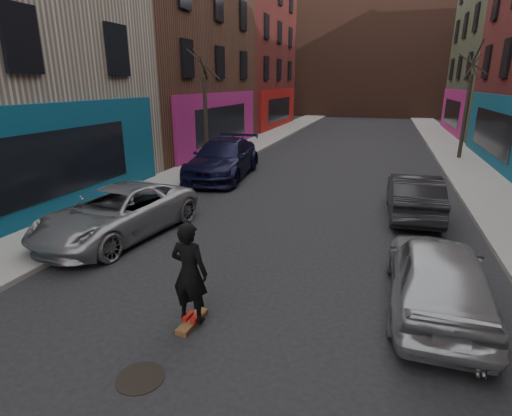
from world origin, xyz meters
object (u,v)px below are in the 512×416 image
Objects in this scene: skateboarder at (189,273)px; manhole at (140,378)px; parked_left_far at (118,213)px; parked_left_end at (223,159)px; tree_left_far at (205,98)px; parked_right_far at (437,275)px; parked_right_end at (413,195)px; skateboard at (192,322)px; tree_right_far at (469,93)px.

manhole is at bearing 88.81° from skateboarder.
parked_left_far is 5.01m from skateboarder.
tree_left_far is at bearing 126.41° from parked_left_end.
parked_left_far is 1.19× the size of parked_right_far.
parked_right_end is at bearing 36.57° from parked_left_far.
tree_left_far reaches higher than parked_left_end.
parked_left_far is at bearing -37.39° from skateboarder.
parked_left_end is at bearing 112.32° from skateboard.
tree_left_far is at bearing 110.55° from manhole.
parked_left_far is at bearing -10.07° from parked_right_far.
parked_left_far reaches higher than parked_right_end.
parked_right_end is 2.28× the size of skateboarder.
manhole is at bearing -78.60° from parked_left_end.
skateboarder is at bearing 24.17° from parked_right_far.
parked_left_end is 8.21× the size of manhole.
tree_left_far is at bearing 107.22° from parked_left_far.
tree_left_far is 11.04m from parked_right_end.
parked_left_end reaches higher than parked_left_far.
parked_right_end is (9.40, -5.11, -2.70)m from tree_left_far.
parked_left_far is 5.04m from skateboard.
tree_left_far is 14.17m from skateboard.
parked_right_far is 5.20× the size of skateboard.
tree_right_far is 21.64m from manhole.
skateboard is 0.95m from skateboarder.
tree_right_far is 13.59m from parked_left_end.
parked_left_far is at bearing 26.95° from parked_right_end.
skateboarder is (0.00, 0.00, 0.95)m from skateboard.
tree_left_far is 1.56× the size of parked_right_far.
manhole is (3.70, -12.33, -0.83)m from parked_left_end.
parked_left_end is 8.48m from parked_right_end.
skateboard is 1.14× the size of manhole.
parked_left_end is 7.18× the size of skateboard.
parked_left_far reaches higher than manhole.
parked_right_far is 1.01× the size of parked_right_end.
parked_right_far is at bearing -99.79° from tree_right_far.
tree_right_far reaches higher than parked_right_far.
tree_right_far is at bearing 62.60° from parked_left_far.
parked_right_far reaches higher than manhole.
skateboard is (-7.00, -18.67, -3.48)m from tree_right_far.
parked_right_end is 9.93m from manhole.
tree_right_far is 20.24m from skateboard.
manhole is (-0.11, -1.46, -1.00)m from skateboarder.
parked_right_end is 8.56m from skateboarder.
skateboarder is (-7.00, -18.67, -2.53)m from tree_right_far.
parked_left_end reaches higher than parked_right_far.
parked_left_far is 0.86× the size of parked_left_end.
parked_left_end is 11.55m from skateboard.
parked_left_end is at bearing 97.59° from parked_left_far.
tree_right_far is at bearing -107.14° from parked_right_end.
parked_right_end is at bearing -28.54° from tree_left_far.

